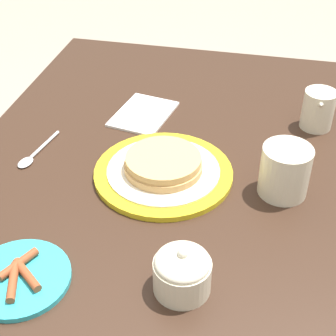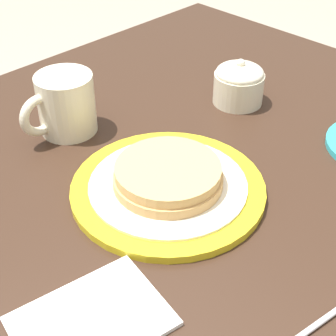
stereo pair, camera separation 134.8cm
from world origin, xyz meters
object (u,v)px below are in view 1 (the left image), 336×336
at_px(napkin, 143,114).
at_px(creamer_pitcher, 318,109).
at_px(spoon, 33,156).
at_px(coffee_mug, 285,168).
at_px(sugar_bowl, 182,271).
at_px(side_plate_bacon, 19,278).
at_px(pancake_plate, 163,170).

bearing_deg(napkin, creamer_pitcher, -84.74).
bearing_deg(spoon, coffee_mug, -89.29).
relative_size(sugar_bowl, spoon, 0.62).
bearing_deg(creamer_pitcher, coffee_mug, 165.30).
distance_m(side_plate_bacon, coffee_mug, 0.51).
bearing_deg(sugar_bowl, napkin, 21.25).
relative_size(coffee_mug, napkin, 0.72).
bearing_deg(spoon, side_plate_bacon, -159.05).
xyz_separation_m(creamer_pitcher, napkin, (-0.04, 0.40, -0.04)).
bearing_deg(pancake_plate, spoon, 88.92).
bearing_deg(pancake_plate, side_plate_bacon, 152.50).
relative_size(sugar_bowl, napkin, 0.50).
distance_m(sugar_bowl, spoon, 0.47).
xyz_separation_m(pancake_plate, coffee_mug, (0.01, -0.24, 0.03)).
bearing_deg(side_plate_bacon, napkin, -6.81).
bearing_deg(sugar_bowl, creamer_pitcher, -21.37).
relative_size(creamer_pitcher, napkin, 0.62).
height_order(sugar_bowl, napkin, sugar_bowl).
xyz_separation_m(side_plate_bacon, creamer_pitcher, (0.57, -0.46, 0.04)).
bearing_deg(creamer_pitcher, pancake_plate, 130.72).
xyz_separation_m(pancake_plate, spoon, (0.01, 0.28, -0.01)).
distance_m(napkin, spoon, 0.28).
relative_size(side_plate_bacon, sugar_bowl, 1.82).
xyz_separation_m(pancake_plate, sugar_bowl, (-0.27, -0.09, 0.02)).
bearing_deg(sugar_bowl, spoon, 53.74).
xyz_separation_m(side_plate_bacon, sugar_bowl, (0.04, -0.26, 0.03)).
bearing_deg(coffee_mug, sugar_bowl, 153.29).
xyz_separation_m(sugar_bowl, napkin, (0.49, 0.19, -0.04)).
bearing_deg(spoon, sugar_bowl, -126.26).
bearing_deg(creamer_pitcher, side_plate_bacon, 140.97).
height_order(coffee_mug, creamer_pitcher, coffee_mug).
relative_size(napkin, spoon, 1.23).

